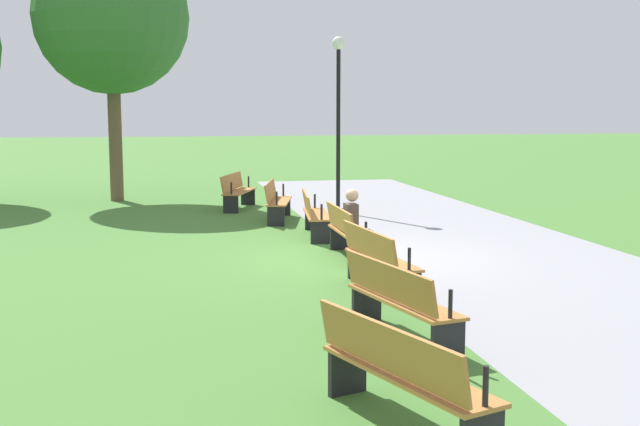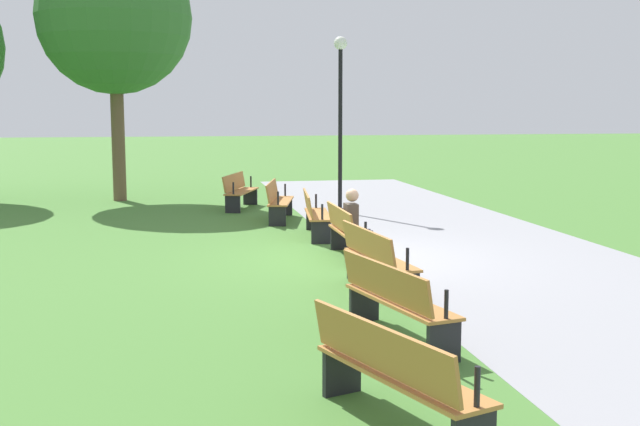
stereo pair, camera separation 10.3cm
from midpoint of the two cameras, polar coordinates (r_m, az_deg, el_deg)
ground_plane at (r=13.59m, az=2.07°, el=-3.29°), size 120.00×120.00×0.00m
path_paving at (r=14.35m, az=11.73°, el=-2.85°), size 28.94×4.84×0.01m
bench_0 at (r=20.32m, az=-6.13°, el=1.64°), size 1.93×1.08×0.89m
bench_1 at (r=18.09m, az=-3.32°, el=0.95°), size 1.94×0.89×0.89m
bench_2 at (r=15.81m, az=-0.65°, el=0.00°), size 1.92×0.69×0.89m
bench_3 at (r=13.49m, az=1.80°, el=-1.31°), size 1.88×0.47×0.89m
bench_4 at (r=11.14m, az=3.89°, el=-3.21°), size 1.92×0.69×0.89m
bench_5 at (r=8.78m, az=5.32°, el=-6.17°), size 1.94×0.89×0.89m
bench_6 at (r=6.45m, az=5.32°, el=-11.28°), size 1.93×1.08×0.89m
person_seated at (r=13.49m, az=2.40°, el=-0.63°), size 0.32×0.52×1.20m
tree_0 at (r=22.73m, az=-14.89°, el=13.42°), size 4.17×4.17×7.08m
lamp_post at (r=19.40m, az=1.18°, el=8.69°), size 0.32×0.32×4.26m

